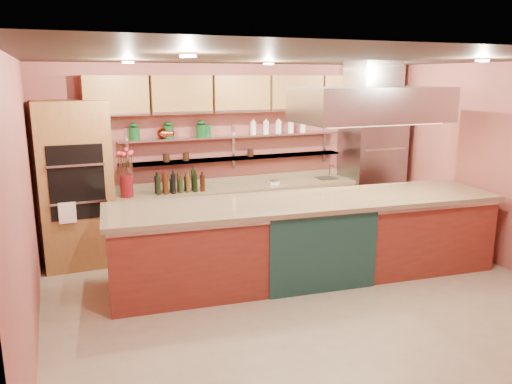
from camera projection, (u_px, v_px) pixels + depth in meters
name	position (u px, v px, depth m)	size (l,w,h in m)	color
floor	(307.00, 298.00, 6.04)	(6.00, 5.00, 0.02)	tan
ceiling	(313.00, 58.00, 5.41)	(6.00, 5.00, 0.02)	black
wall_back	(236.00, 154.00, 7.98)	(6.00, 0.04, 2.80)	#A3534D
wall_front	(480.00, 254.00, 3.47)	(6.00, 0.04, 2.80)	#A3534D
wall_left	(23.00, 210.00, 4.62)	(0.04, 5.00, 2.80)	#A3534D
wall_right	(504.00, 167.00, 6.83)	(0.04, 5.00, 2.80)	#A3534D
oven_stack	(76.00, 185.00, 6.85)	(0.95, 0.64, 2.30)	olive
refrigerator	(371.00, 169.00, 8.60)	(0.95, 0.72, 2.10)	gray
back_counter	(240.00, 215.00, 7.90)	(3.84, 0.64, 0.93)	tan
wall_shelf_lower	(236.00, 158.00, 7.86)	(3.60, 0.26, 0.03)	#B4B7BB
wall_shelf_upper	(235.00, 136.00, 7.78)	(3.60, 0.26, 0.03)	#B4B7BB
upper_cabinets	(239.00, 94.00, 7.61)	(4.60, 0.36, 0.55)	olive
range_hood	(371.00, 104.00, 6.51)	(2.00, 1.00, 0.45)	#B4B7BB
ceiling_downlights	(304.00, 62.00, 5.60)	(4.00, 2.80, 0.02)	#FFE5A5
island	(307.00, 238.00, 6.57)	(5.05, 1.10, 1.05)	maroon
flower_vase	(127.00, 186.00, 7.08)	(0.18, 0.18, 0.32)	maroon
oil_bottle_cluster	(180.00, 184.00, 7.37)	(0.78, 0.22, 0.25)	black
kitchen_scale	(274.00, 182.00, 7.95)	(0.15, 0.11, 0.08)	white
bar_faucet	(329.00, 172.00, 8.42)	(0.03, 0.03, 0.22)	silver
copper_kettle	(163.00, 133.00, 7.34)	(0.19, 0.19, 0.15)	#B54629
green_canister	(206.00, 131.00, 7.58)	(0.15, 0.15, 0.18)	#0E441C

